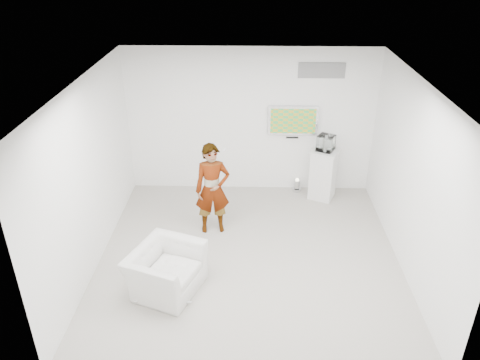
{
  "coord_description": "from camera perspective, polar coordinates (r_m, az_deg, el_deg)",
  "views": [
    {
      "loc": [
        0.02,
        -6.42,
        4.82
      ],
      "look_at": [
        -0.16,
        0.6,
        1.15
      ],
      "focal_mm": 35.0,
      "sensor_mm": 36.0,
      "label": 1
    }
  ],
  "objects": [
    {
      "name": "floor_uplight",
      "position": [
        9.98,
        6.95,
        -0.61
      ],
      "size": [
        0.21,
        0.21,
        0.28
      ],
      "primitive_type": "cylinder",
      "rotation": [
        0.0,
        0.0,
        -0.16
      ],
      "color": "silver",
      "rests_on": "room"
    },
    {
      "name": "pedestal",
      "position": [
        9.66,
        10.1,
        0.74
      ],
      "size": [
        0.68,
        0.68,
        1.06
      ],
      "primitive_type": "cube",
      "rotation": [
        0.0,
        0.0,
        -0.41
      ],
      "color": "silver",
      "rests_on": "room"
    },
    {
      "name": "console",
      "position": [
        9.39,
        10.43,
        4.28
      ],
      "size": [
        0.07,
        0.18,
        0.24
      ],
      "primitive_type": "cube",
      "rotation": [
        0.0,
        0.0,
        -0.11
      ],
      "color": "silver",
      "rests_on": "pedestal"
    },
    {
      "name": "tv",
      "position": [
        9.49,
        6.47,
        7.22
      ],
      "size": [
        1.0,
        0.08,
        0.6
      ],
      "primitive_type": "cube",
      "color": "silver",
      "rests_on": "room"
    },
    {
      "name": "armchair",
      "position": [
        7.28,
        -9.02,
        -10.78
      ],
      "size": [
        1.25,
        1.33,
        0.69
      ],
      "primitive_type": "imported",
      "rotation": [
        0.0,
        0.0,
        1.2
      ],
      "color": "silver",
      "rests_on": "room"
    },
    {
      "name": "room",
      "position": [
        7.23,
        1.17,
        0.21
      ],
      "size": [
        5.01,
        5.01,
        3.0
      ],
      "color": "#A49F96",
      "rests_on": "ground"
    },
    {
      "name": "vitrine",
      "position": [
        9.38,
        10.44,
        4.46
      ],
      "size": [
        0.41,
        0.41,
        0.31
      ],
      "primitive_type": "cube",
      "rotation": [
        0.0,
        0.0,
        -0.5
      ],
      "color": "silver",
      "rests_on": "pedestal"
    },
    {
      "name": "logo_decal",
      "position": [
        9.29,
        9.93,
        13.01
      ],
      "size": [
        0.9,
        0.02,
        0.3
      ],
      "primitive_type": "cube",
      "color": "slate",
      "rests_on": "room"
    },
    {
      "name": "wii_remote",
      "position": [
        8.14,
        -1.84,
        3.69
      ],
      "size": [
        0.05,
        0.13,
        0.03
      ],
      "primitive_type": "cube",
      "rotation": [
        0.0,
        0.0,
        -0.09
      ],
      "color": "silver",
      "rests_on": "person"
    },
    {
      "name": "person",
      "position": [
        8.29,
        -3.38,
        -1.12
      ],
      "size": [
        0.68,
        0.5,
        1.7
      ],
      "primitive_type": "imported",
      "rotation": [
        0.0,
        0.0,
        0.16
      ],
      "color": "silver",
      "rests_on": "room"
    }
  ]
}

